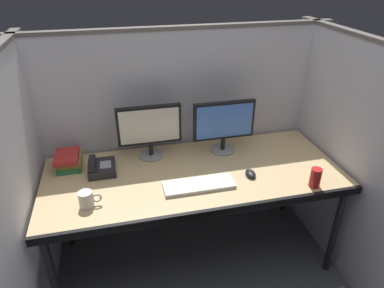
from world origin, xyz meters
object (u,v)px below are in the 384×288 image
book_stack (69,160)px  coffee_mug (87,199)px  soda_can (315,178)px  desk_phone (101,168)px  monitor_right (224,123)px  desk (194,179)px  computer_mouse (251,174)px  monitor_left (150,128)px  keyboard_main (199,185)px

book_stack → coffee_mug: 0.47m
coffee_mug → soda_can: bearing=-5.2°
desk_phone → coffee_mug: 0.35m
monitor_right → soda_can: bearing=-53.0°
monitor_right → desk: bearing=-138.7°
desk → soda_can: bearing=-24.4°
computer_mouse → coffee_mug: (-1.00, -0.07, 0.03)m
desk → coffee_mug: (-0.66, -0.18, 0.10)m
coffee_mug → desk_phone: bearing=77.1°
desk_phone → monitor_left: bearing=20.2°
monitor_left → desk_phone: (-0.34, -0.12, -0.18)m
monitor_right → keyboard_main: (-0.27, -0.38, -0.20)m
book_stack → soda_can: 1.56m
monitor_left → monitor_right: size_ratio=1.00×
desk → computer_mouse: (0.34, -0.11, 0.07)m
book_stack → desk_phone: (0.20, -0.12, -0.01)m
book_stack → coffee_mug: same height
desk → desk_phone: size_ratio=10.00×
desk → soda_can: 0.75m
coffee_mug → desk: bearing=15.7°
soda_can → computer_mouse: bearing=150.0°
desk → monitor_left: (-0.24, 0.28, 0.27)m
computer_mouse → keyboard_main: bearing=-174.2°
monitor_right → book_stack: 1.06m
book_stack → coffee_mug: size_ratio=1.77×
desk_phone → coffee_mug: size_ratio=1.51×
keyboard_main → coffee_mug: size_ratio=3.41×
computer_mouse → soda_can: bearing=-30.0°
keyboard_main → desk: bearing=86.9°
keyboard_main → computer_mouse: 0.35m
soda_can → desk: bearing=155.6°
desk → monitor_right: (0.27, 0.23, 0.27)m
monitor_left → computer_mouse: monitor_left is taller
book_stack → soda_can: bearing=-21.7°
monitor_left → monitor_right: 0.51m
keyboard_main → computer_mouse: bearing=5.8°
monitor_left → desk_phone: size_ratio=2.26×
desk_phone → coffee_mug: coffee_mug is taller
computer_mouse → soda_can: size_ratio=0.79×
monitor_right → desk_phone: monitor_right is taller
desk → computer_mouse: computer_mouse is taller
keyboard_main → monitor_left: bearing=118.6°
keyboard_main → book_stack: 0.88m
computer_mouse → desk_phone: size_ratio=0.51×
keyboard_main → coffee_mug: (-0.65, -0.04, 0.04)m
keyboard_main → computer_mouse: size_ratio=4.48×
desk → desk_phone: bearing=165.3°
desk → book_stack: 0.83m
monitor_left → keyboard_main: monitor_left is taller
coffee_mug → computer_mouse: bearing=4.1°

